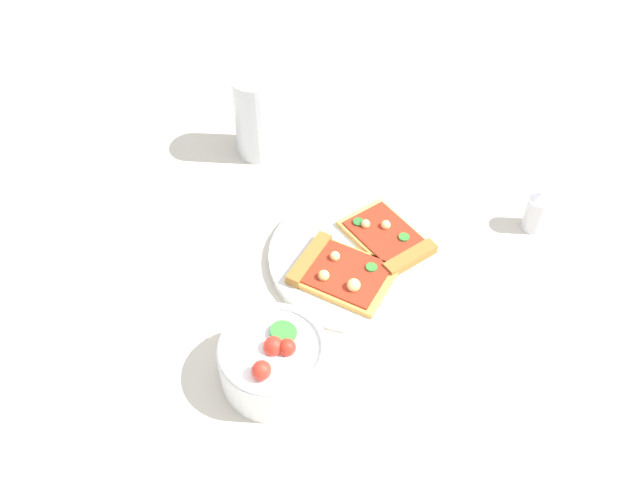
# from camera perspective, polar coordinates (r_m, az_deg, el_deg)

# --- Properties ---
(ground_plane) EXTENTS (2.40, 2.40, 0.00)m
(ground_plane) POSITION_cam_1_polar(r_m,az_deg,el_deg) (0.95, 1.49, -1.74)
(ground_plane) COLOR beige
(ground_plane) RESTS_ON ground
(plate) EXTENTS (0.25, 0.25, 0.01)m
(plate) POSITION_cam_1_polar(r_m,az_deg,el_deg) (0.95, 3.35, -1.35)
(plate) COLOR silver
(plate) RESTS_ON ground_plane
(pizza_slice_near) EXTENTS (0.15, 0.14, 0.02)m
(pizza_slice_near) POSITION_cam_1_polar(r_m,az_deg,el_deg) (0.95, 5.85, 0.06)
(pizza_slice_near) COLOR #E5B256
(pizza_slice_near) RESTS_ON plate
(pizza_slice_far) EXTENTS (0.15, 0.16, 0.02)m
(pizza_slice_far) POSITION_cam_1_polar(r_m,az_deg,el_deg) (0.91, 1.52, -2.66)
(pizza_slice_far) COLOR gold
(pizza_slice_far) RESTS_ON plate
(salad_bowl) EXTENTS (0.13, 0.13, 0.08)m
(salad_bowl) POSITION_cam_1_polar(r_m,az_deg,el_deg) (0.81, -3.90, -10.05)
(salad_bowl) COLOR white
(salad_bowl) RESTS_ON ground_plane
(soda_glass) EXTENTS (0.07, 0.07, 0.14)m
(soda_glass) POSITION_cam_1_polar(r_m,az_deg,el_deg) (1.09, -5.22, 10.07)
(soda_glass) COLOR silver
(soda_glass) RESTS_ON ground_plane
(paper_napkin) EXTENTS (0.14, 0.15, 0.00)m
(paper_napkin) POSITION_cam_1_polar(r_m,az_deg,el_deg) (0.93, -13.33, -4.71)
(paper_napkin) COLOR silver
(paper_napkin) RESTS_ON ground_plane
(pepper_shaker) EXTENTS (0.03, 0.03, 0.07)m
(pepper_shaker) POSITION_cam_1_polar(r_m,az_deg,el_deg) (1.02, 17.75, 2.37)
(pepper_shaker) COLOR silver
(pepper_shaker) RESTS_ON ground_plane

